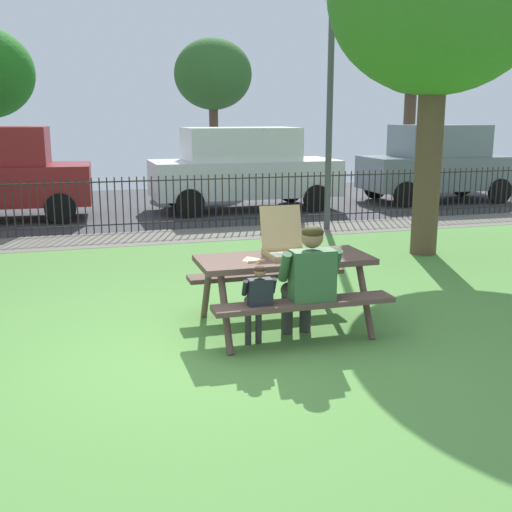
% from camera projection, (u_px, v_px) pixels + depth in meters
% --- Properties ---
extents(ground, '(28.00, 10.69, 0.02)m').
position_uv_depth(ground, '(165.00, 315.00, 7.11)').
color(ground, '#5A9442').
extents(cobblestone_walkway, '(28.00, 1.40, 0.01)m').
position_uv_depth(cobblestone_walkway, '(128.00, 239.00, 11.46)').
color(cobblestone_walkway, slate).
extents(street_asphalt, '(28.00, 7.30, 0.01)m').
position_uv_depth(street_asphalt, '(111.00, 207.00, 15.53)').
color(street_asphalt, '#38383D').
extents(picnic_table_foreground, '(1.81, 1.49, 0.79)m').
position_uv_depth(picnic_table_foreground, '(284.00, 273.00, 6.52)').
color(picnic_table_foreground, brown).
rests_on(picnic_table_foreground, ground).
extents(pizza_box_open, '(0.46, 0.53, 0.50)m').
position_uv_depth(pizza_box_open, '(286.00, 244.00, 6.56)').
color(pizza_box_open, tan).
rests_on(pizza_box_open, picnic_table_foreground).
extents(pizza_slice_on_table, '(0.19, 0.26, 0.02)m').
position_uv_depth(pizza_slice_on_table, '(253.00, 260.00, 6.33)').
color(pizza_slice_on_table, '#F6D072').
rests_on(pizza_slice_on_table, picnic_table_foreground).
extents(adult_at_table, '(0.61, 0.59, 1.19)m').
position_uv_depth(adult_at_table, '(308.00, 279.00, 6.06)').
color(adult_at_table, '#2E2E2E').
rests_on(adult_at_table, ground).
extents(child_at_table, '(0.33, 0.32, 0.84)m').
position_uv_depth(child_at_table, '(258.00, 298.00, 5.92)').
color(child_at_table, '#383838').
rests_on(child_at_table, ground).
extents(iron_fence_streetside, '(21.48, 0.03, 1.07)m').
position_uv_depth(iron_fence_streetside, '(123.00, 204.00, 11.99)').
color(iron_fence_streetside, '#2D2823').
rests_on(iron_fence_streetside, ground).
extents(lamp_post_walkway, '(0.28, 0.28, 4.47)m').
position_uv_depth(lamp_post_walkway, '(330.00, 89.00, 11.87)').
color(lamp_post_walkway, '#4C4C51').
rests_on(lamp_post_walkway, ground).
extents(parked_car_center, '(4.40, 1.92, 1.94)m').
position_uv_depth(parked_car_center, '(243.00, 167.00, 14.86)').
color(parked_car_center, white).
rests_on(parked_car_center, ground).
extents(parked_car_right, '(3.95, 1.93, 1.98)m').
position_uv_depth(parked_car_right, '(438.00, 163.00, 16.32)').
color(parked_car_right, slate).
rests_on(parked_car_right, ground).
extents(far_tree_center, '(2.48, 2.48, 4.63)m').
position_uv_depth(far_tree_center, '(213.00, 75.00, 19.97)').
color(far_tree_center, brown).
rests_on(far_tree_center, ground).
extents(far_tree_midright, '(2.79, 2.79, 5.47)m').
position_uv_depth(far_tree_midright, '(413.00, 59.00, 21.81)').
color(far_tree_midright, brown).
rests_on(far_tree_midright, ground).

